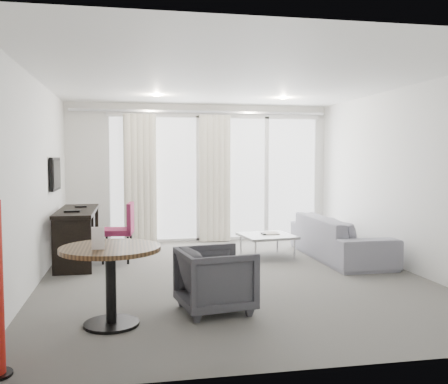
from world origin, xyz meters
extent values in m
cube|color=#5B5954|center=(0.00, 0.00, 0.00)|extent=(5.00, 6.00, 0.00)
cube|color=white|center=(0.00, 0.00, 2.60)|extent=(5.00, 6.00, 0.00)
cube|color=silver|center=(-2.50, 0.00, 1.30)|extent=(0.00, 6.00, 2.60)
cube|color=silver|center=(2.50, 0.00, 1.30)|extent=(0.00, 6.00, 2.60)
cube|color=silver|center=(0.00, -3.00, 1.30)|extent=(5.00, 0.00, 2.60)
cylinder|color=#FFE0B2|center=(-0.90, 1.60, 2.59)|extent=(0.12, 0.12, 0.02)
cylinder|color=#FFE0B2|center=(1.20, 1.60, 2.59)|extent=(0.12, 0.12, 0.02)
imported|color=#36363B|center=(-0.48, -1.45, 0.33)|extent=(0.84, 0.82, 0.67)
imported|color=gray|center=(1.93, 0.89, 0.33)|extent=(0.89, 2.27, 0.66)
cube|color=#4D4D50|center=(0.30, 4.50, -0.06)|extent=(5.60, 3.00, 0.12)
camera|label=1|loc=(-1.35, -6.48, 1.60)|focal=40.00mm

